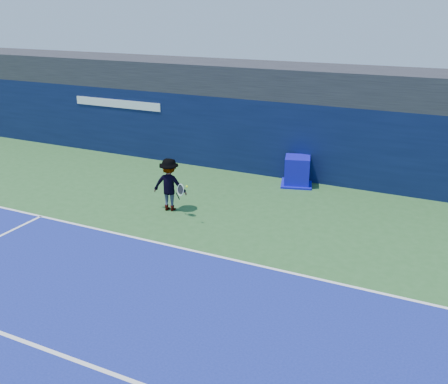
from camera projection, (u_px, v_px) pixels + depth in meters
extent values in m
plane|color=#2C5D29|center=(107.00, 299.00, 11.61)|extent=(80.00, 80.00, 0.00)
cube|color=white|center=(174.00, 246.00, 14.14)|extent=(24.00, 0.10, 0.01)
cube|color=white|center=(44.00, 349.00, 9.92)|extent=(24.00, 0.10, 0.01)
cube|color=#222127|center=(279.00, 80.00, 20.07)|extent=(36.00, 3.00, 1.20)
cube|color=#091334|center=(269.00, 136.00, 19.96)|extent=(36.00, 1.00, 3.00)
cube|color=white|center=(117.00, 104.00, 22.05)|extent=(4.50, 0.04, 0.35)
cube|color=#110CAD|center=(297.00, 171.00, 18.85)|extent=(1.13, 1.13, 1.10)
cube|color=#0F0CB1|center=(296.00, 184.00, 19.03)|extent=(1.42, 1.42, 0.07)
imported|color=silver|center=(170.00, 185.00, 16.40)|extent=(1.24, 0.84, 1.78)
cylinder|color=black|center=(178.00, 196.00, 16.09)|extent=(0.08, 0.16, 0.28)
torus|color=silver|center=(180.00, 190.00, 15.91)|extent=(0.33, 0.18, 0.32)
cylinder|color=black|center=(180.00, 190.00, 15.91)|extent=(0.27, 0.14, 0.27)
sphere|color=#CCFA1B|center=(187.00, 186.00, 15.22)|extent=(0.07, 0.07, 0.07)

